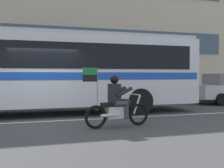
# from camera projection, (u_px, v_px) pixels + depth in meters

# --- Properties ---
(ground_plane) EXTENTS (60.00, 60.00, 0.00)m
(ground_plane) POSITION_uv_depth(u_px,v_px,m) (44.00, 119.00, 10.34)
(ground_plane) COLOR #3D3D3F
(sidewalk_curb) EXTENTS (28.00, 3.80, 0.15)m
(sidewalk_curb) POSITION_uv_depth(u_px,v_px,m) (36.00, 104.00, 15.18)
(sidewalk_curb) COLOR gray
(sidewalk_curb) RESTS_ON ground_plane
(lane_center_stripe) EXTENTS (26.60, 0.14, 0.01)m
(lane_center_stripe) POSITION_uv_depth(u_px,v_px,m) (46.00, 121.00, 9.77)
(lane_center_stripe) COLOR silver
(lane_center_stripe) RESTS_ON ground_plane
(office_building_facade) EXTENTS (28.00, 0.89, 10.83)m
(office_building_facade) POSITION_uv_depth(u_px,v_px,m) (33.00, 10.00, 17.19)
(office_building_facade) COLOR #B2A893
(office_building_facade) RESTS_ON ground_plane
(transit_bus) EXTENTS (11.87, 2.65, 3.22)m
(transit_bus) POSITION_uv_depth(u_px,v_px,m) (53.00, 67.00, 11.55)
(transit_bus) COLOR silver
(transit_bus) RESTS_ON ground_plane
(motorcycle_with_rider) EXTENTS (2.18, 0.69, 1.78)m
(motorcycle_with_rider) POSITION_uv_depth(u_px,v_px,m) (117.00, 105.00, 8.70)
(motorcycle_with_rider) COLOR black
(motorcycle_with_rider) RESTS_ON ground_plane
(fire_hydrant) EXTENTS (0.22, 0.30, 0.75)m
(fire_hydrant) POSITION_uv_depth(u_px,v_px,m) (98.00, 95.00, 14.95)
(fire_hydrant) COLOR gold
(fire_hydrant) RESTS_ON sidewalk_curb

